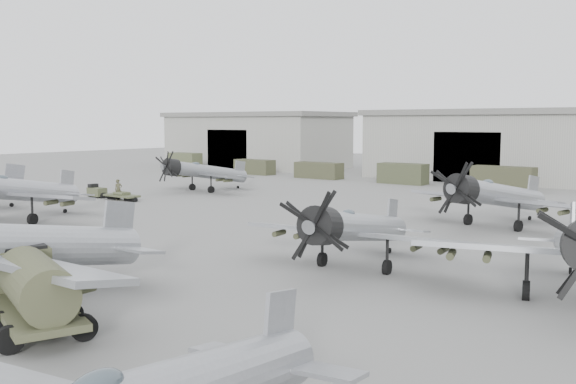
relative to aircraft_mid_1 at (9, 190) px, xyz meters
name	(u,v)px	position (x,y,z in m)	size (l,w,h in m)	color
ground	(33,267)	(14.12, -6.72, -2.35)	(220.00, 220.00, 0.00)	slate
hangar_left	(256,139)	(-23.88, 55.25, 2.02)	(29.00, 14.80, 8.70)	gray
hangar_center	(488,144)	(14.12, 55.25, 2.02)	(29.00, 14.80, 8.70)	gray
support_truck_0	(185,161)	(-27.74, 43.28, -1.08)	(5.22, 2.20, 2.56)	#464B31
support_truck_1	(255,167)	(-14.04, 43.28, -1.35)	(5.80, 2.20, 2.02)	#393B27
support_truck_2	(319,170)	(-3.31, 43.28, -1.33)	(6.31, 2.20, 2.05)	#393A26
support_truck_3	(403,174)	(8.57, 43.28, -1.17)	(5.69, 2.20, 2.38)	#3B3F29
support_truck_4	(503,178)	(20.28, 43.28, -1.10)	(6.46, 2.20, 2.51)	#383925
aircraft_mid_1	(9,190)	(0.00, 0.00, 0.00)	(13.01, 11.71, 5.18)	#9B9DA4
aircraft_mid_2	(353,228)	(27.14, 2.21, -0.29)	(11.45, 10.30, 4.55)	#909498
aircraft_far_0	(200,171)	(-4.10, 23.00, -0.28)	(11.52, 10.37, 4.57)	gray
aircraft_far_1	(492,195)	(28.01, 18.56, -0.09)	(12.57, 11.31, 4.99)	#909398
fuel_tanker	(31,284)	(22.73, -11.91, -0.83)	(7.25, 4.50, 2.66)	#474930
tug_trailer	(106,193)	(-6.72, 13.24, -1.86)	(6.51, 1.41, 1.31)	#44492F
ground_crew	(118,190)	(-4.90, 13.25, -1.40)	(0.70, 0.46, 1.92)	#42412B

